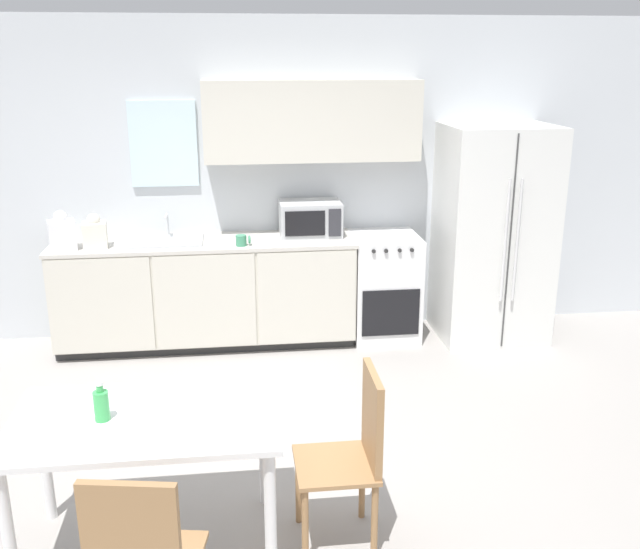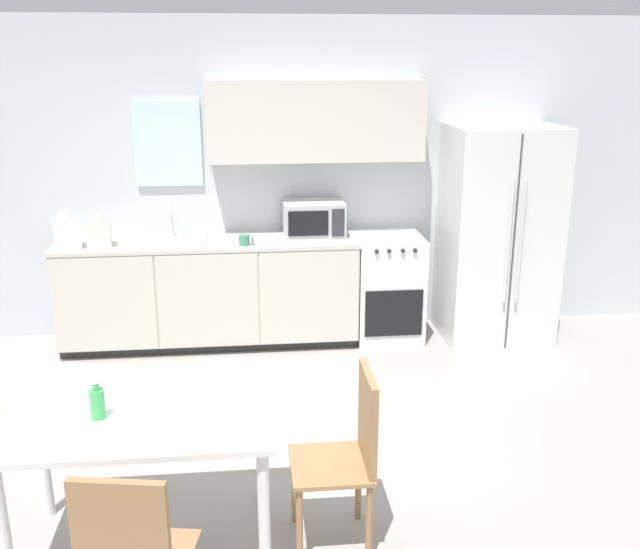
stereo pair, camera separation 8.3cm
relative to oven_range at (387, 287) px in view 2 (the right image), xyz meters
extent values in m
plane|color=gray|center=(-1.19, -2.09, -0.45)|extent=(12.00, 12.00, 0.00)
cube|color=silver|center=(-1.19, 0.33, 0.90)|extent=(12.00, 0.06, 2.70)
cube|color=silver|center=(-1.83, 0.29, 1.22)|extent=(0.55, 0.04, 0.71)
cube|color=beige|center=(-0.61, 0.14, 1.41)|extent=(1.78, 0.32, 0.65)
cube|color=#333333|center=(-1.53, 0.03, -0.41)|extent=(2.46, 0.54, 0.08)
cube|color=beige|center=(-1.53, 0.00, 0.03)|extent=(2.46, 0.60, 0.80)
cube|color=beige|center=(-2.35, -0.30, 0.03)|extent=(0.80, 0.01, 0.78)
cube|color=beige|center=(-1.53, -0.30, 0.03)|extent=(0.80, 0.01, 0.78)
cube|color=beige|center=(-0.70, -0.30, 0.03)|extent=(0.80, 0.01, 0.78)
cube|color=beige|center=(-1.53, 0.00, 0.44)|extent=(2.49, 0.62, 0.03)
cube|color=white|center=(0.00, 0.00, 0.00)|extent=(0.57, 0.60, 0.91)
cube|color=black|center=(0.00, -0.30, -0.14)|extent=(0.49, 0.01, 0.40)
cylinder|color=#262626|center=(-0.16, -0.31, 0.41)|extent=(0.03, 0.02, 0.03)
cylinder|color=#262626|center=(-0.06, -0.31, 0.41)|extent=(0.03, 0.02, 0.03)
cylinder|color=#262626|center=(0.06, -0.31, 0.41)|extent=(0.03, 0.02, 0.03)
cylinder|color=#262626|center=(0.16, -0.31, 0.41)|extent=(0.03, 0.02, 0.03)
cube|color=silver|center=(0.93, -0.07, 0.46)|extent=(0.90, 0.75, 1.83)
cube|color=#3F3F3F|center=(0.93, -0.45, 0.46)|extent=(0.01, 0.01, 1.77)
cylinder|color=silver|center=(0.88, -0.48, 0.50)|extent=(0.02, 0.02, 1.01)
cylinder|color=silver|center=(0.98, -0.48, 0.50)|extent=(0.02, 0.02, 1.01)
cube|color=#B7BABC|center=(-1.83, 0.00, 0.47)|extent=(0.59, 0.43, 0.02)
cylinder|color=silver|center=(-1.83, 0.17, 0.57)|extent=(0.02, 0.02, 0.18)
cylinder|color=silver|center=(-1.83, 0.10, 0.65)|extent=(0.02, 0.14, 0.02)
cube|color=#B7BABC|center=(-0.63, 0.09, 0.60)|extent=(0.52, 0.36, 0.29)
cube|color=black|center=(-0.70, -0.10, 0.60)|extent=(0.33, 0.01, 0.21)
cube|color=#2D2D33|center=(-0.45, -0.10, 0.60)|extent=(0.10, 0.01, 0.23)
cylinder|color=#3F8C66|center=(-1.22, -0.20, 0.50)|extent=(0.09, 0.09, 0.09)
torus|color=#3F8C66|center=(-1.16, -0.20, 0.51)|extent=(0.02, 0.07, 0.07)
cube|color=silver|center=(-2.38, -0.11, 0.56)|extent=(0.20, 0.18, 0.20)
sphere|color=silver|center=(-2.38, -0.11, 0.69)|extent=(0.11, 0.11, 0.10)
cube|color=white|center=(-2.62, -0.15, 0.58)|extent=(0.24, 0.22, 0.23)
sphere|color=white|center=(-2.62, -0.15, 0.72)|extent=(0.14, 0.14, 0.11)
cube|color=white|center=(-1.73, -2.67, 0.27)|extent=(1.27, 0.77, 0.03)
cylinder|color=white|center=(-2.31, -2.99, -0.10)|extent=(0.06, 0.06, 0.71)
cylinder|color=white|center=(-1.16, -2.99, -0.10)|extent=(0.06, 0.06, 0.71)
cylinder|color=white|center=(-2.31, -2.34, -0.10)|extent=(0.06, 0.06, 0.71)
cylinder|color=white|center=(-1.16, -2.34, -0.10)|extent=(0.06, 0.06, 0.71)
cube|color=#997047|center=(-1.69, -3.51, 0.24)|extent=(0.37, 0.10, 0.48)
cube|color=#997047|center=(-0.82, -2.71, -0.02)|extent=(0.40, 0.40, 0.02)
cube|color=#997047|center=(-0.63, -2.71, 0.24)|extent=(0.04, 0.37, 0.48)
cylinder|color=#997047|center=(-0.99, -2.88, -0.24)|extent=(0.03, 0.03, 0.43)
cylinder|color=#997047|center=(-0.99, -2.54, -0.24)|extent=(0.03, 0.03, 0.43)
cylinder|color=#997047|center=(-0.65, -2.88, -0.24)|extent=(0.03, 0.03, 0.43)
cylinder|color=#997047|center=(-0.65, -2.54, -0.24)|extent=(0.03, 0.03, 0.43)
cylinder|color=#3FB259|center=(-1.92, -2.67, 0.36)|extent=(0.07, 0.07, 0.15)
cylinder|color=#3FB259|center=(-1.92, -2.67, 0.45)|extent=(0.03, 0.03, 0.04)
cylinder|color=white|center=(-1.92, -2.67, 0.48)|extent=(0.04, 0.04, 0.02)
camera|label=1|loc=(-1.27, -5.78, 1.94)|focal=40.00mm
camera|label=2|loc=(-1.19, -5.79, 1.94)|focal=40.00mm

